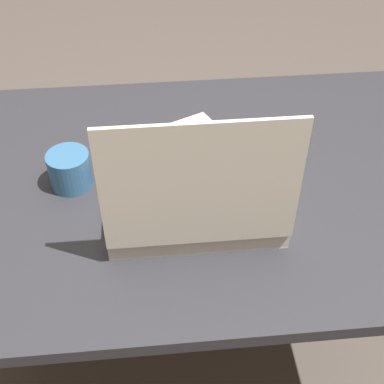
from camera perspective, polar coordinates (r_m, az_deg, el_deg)
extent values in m
plane|color=#564C44|center=(1.78, -1.03, -17.01)|extent=(8.00, 8.00, 0.00)
cube|color=#2D2D33|center=(1.20, -1.46, 0.86)|extent=(1.29, 0.83, 0.03)
cylinder|color=#2D2D33|center=(1.84, 16.67, 0.89)|extent=(0.06, 0.06, 0.72)
cube|color=white|center=(1.14, 0.00, -0.57)|extent=(0.35, 0.32, 0.01)
cube|color=beige|center=(1.25, -0.67, 5.01)|extent=(0.35, 0.01, 0.04)
cube|color=beige|center=(1.02, 0.82, -5.62)|extent=(0.35, 0.01, 0.04)
cube|color=beige|center=(1.15, 8.42, 0.76)|extent=(0.01, 0.32, 0.04)
cube|color=beige|center=(1.13, -8.60, -0.33)|extent=(0.01, 0.32, 0.04)
cube|color=beige|center=(0.91, 0.97, 0.45)|extent=(0.35, 0.01, 0.27)
torus|color=#9E6633|center=(1.23, 5.30, 3.64)|extent=(0.08, 0.08, 0.02)
torus|color=#9E6633|center=(1.21, 1.52, 3.14)|extent=(0.08, 0.08, 0.02)
torus|color=black|center=(1.21, -2.55, 3.09)|extent=(0.08, 0.08, 0.02)
ellipsoid|color=tan|center=(1.21, -6.45, 3.06)|extent=(0.08, 0.08, 0.04)
ellipsoid|color=white|center=(1.15, 6.07, 0.67)|extent=(0.08, 0.08, 0.04)
torus|color=#B77A38|center=(1.14, 2.18, -0.10)|extent=(0.08, 0.08, 0.02)
torus|color=pink|center=(1.13, -2.21, -0.28)|extent=(0.08, 0.08, 0.02)
torus|color=#9E6633|center=(1.14, -6.46, -0.46)|extent=(0.08, 0.08, 0.02)
torus|color=#9E6633|center=(1.08, 7.27, -3.07)|extent=(0.08, 0.08, 0.02)
ellipsoid|color=white|center=(1.06, 2.70, -3.33)|extent=(0.08, 0.08, 0.04)
torus|color=#B77A38|center=(1.07, -1.74, -3.81)|extent=(0.08, 0.08, 0.02)
torus|color=tan|center=(1.06, -6.11, -4.19)|extent=(0.08, 0.08, 0.02)
cylinder|color=teal|center=(1.19, -12.91, 2.33)|extent=(0.09, 0.09, 0.08)
cylinder|color=black|center=(1.16, -13.19, 3.69)|extent=(0.08, 0.08, 0.01)
cube|color=silver|center=(1.34, -0.34, 6.76)|extent=(0.16, 0.13, 0.01)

